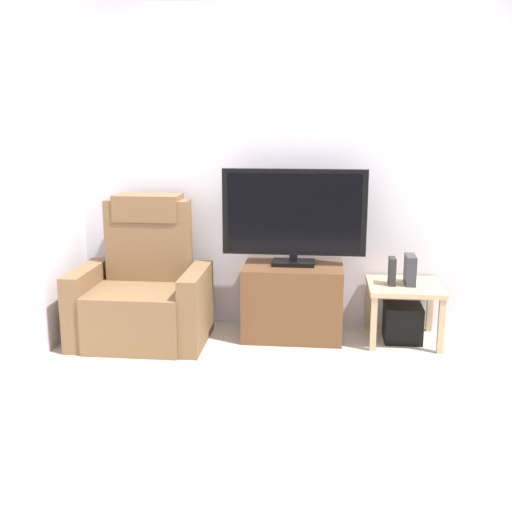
# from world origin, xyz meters

# --- Properties ---
(ground_plane) EXTENTS (6.40, 6.40, 0.00)m
(ground_plane) POSITION_xyz_m (0.00, 0.00, 0.00)
(ground_plane) COLOR #B2A899
(wall_back) EXTENTS (6.40, 0.06, 2.60)m
(wall_back) POSITION_xyz_m (0.00, 1.13, 1.30)
(wall_back) COLOR silver
(wall_back) RESTS_ON ground
(wall_side) EXTENTS (0.06, 4.48, 2.60)m
(wall_side) POSITION_xyz_m (-1.88, 0.00, 1.30)
(wall_side) COLOR silver
(wall_side) RESTS_ON ground
(tv_stand) EXTENTS (0.75, 0.50, 0.56)m
(tv_stand) POSITION_xyz_m (-0.12, 0.82, 0.28)
(tv_stand) COLOR brown
(tv_stand) RESTS_ON ground
(television) EXTENTS (1.08, 0.20, 0.73)m
(television) POSITION_xyz_m (-0.12, 0.84, 0.95)
(television) COLOR black
(television) RESTS_ON tv_stand
(recliner_armchair) EXTENTS (0.98, 0.78, 1.08)m
(recliner_armchair) POSITION_xyz_m (-1.24, 0.65, 0.37)
(recliner_armchair) COLOR brown
(recliner_armchair) RESTS_ON ground
(side_table) EXTENTS (0.54, 0.54, 0.44)m
(side_table) POSITION_xyz_m (0.72, 0.81, 0.37)
(side_table) COLOR tan
(side_table) RESTS_ON ground
(subwoofer_box) EXTENTS (0.28, 0.28, 0.28)m
(subwoofer_box) POSITION_xyz_m (0.72, 0.81, 0.14)
(subwoofer_box) COLOR black
(subwoofer_box) RESTS_ON ground
(book_upright) EXTENTS (0.05, 0.13, 0.21)m
(book_upright) POSITION_xyz_m (0.62, 0.79, 0.54)
(book_upright) COLOR #262626
(book_upright) RESTS_ON side_table
(game_console) EXTENTS (0.07, 0.20, 0.22)m
(game_console) POSITION_xyz_m (0.75, 0.82, 0.55)
(game_console) COLOR #333338
(game_console) RESTS_ON side_table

